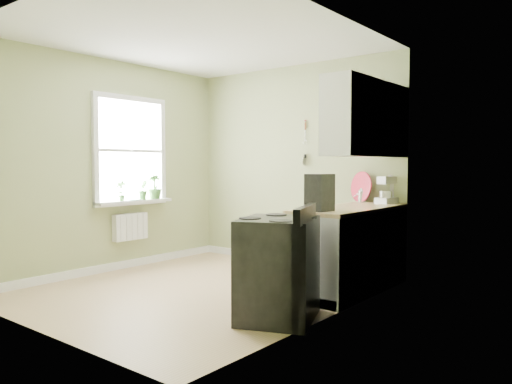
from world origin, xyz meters
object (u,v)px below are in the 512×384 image
Objects in this scene: stand_mixer at (388,191)px; coffee_maker at (319,193)px; kettle at (362,195)px; stove at (278,268)px.

coffee_maker reaches higher than stand_mixer.
stand_mixer is at bearing 3.14° from kettle.
coffee_maker is at bearing -81.29° from kettle.
coffee_maker is (0.20, -1.33, 0.09)m from kettle.
coffee_maker is (-0.01, 0.69, 0.63)m from stove.
kettle is at bearing -176.86° from stand_mixer.
stand_mixer reaches higher than stove.
kettle is 0.46× the size of coffee_maker.
stand_mixer is 0.33m from kettle.
stove is 2.10m from kettle.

